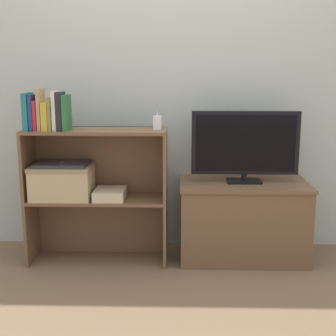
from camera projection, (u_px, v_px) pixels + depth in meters
name	position (u px, v px, depth m)	size (l,w,h in m)	color
ground_plane	(167.00, 270.00, 2.96)	(16.00, 16.00, 0.00)	brown
wall_back	(169.00, 76.00, 3.20)	(10.00, 0.05, 2.40)	#B2BCB2
tv_stand	(243.00, 220.00, 3.12)	(0.84, 0.48, 0.52)	brown
tv	(245.00, 145.00, 3.02)	(0.69, 0.14, 0.47)	black
bookshelf_lower_tier	(100.00, 217.00, 3.13)	(0.90, 0.31, 0.43)	brown
bookshelf_upper_tier	(98.00, 153.00, 3.04)	(0.90, 0.31, 0.44)	brown
book_teal	(28.00, 112.00, 2.88)	(0.03, 0.16, 0.23)	#1E7075
book_navy	(33.00, 112.00, 2.88)	(0.02, 0.14, 0.22)	navy
book_crimson	(37.00, 115.00, 2.89)	(0.02, 0.14, 0.18)	#B22328
book_tan	(41.00, 109.00, 2.88)	(0.02, 0.14, 0.26)	tan
book_mustard	(47.00, 116.00, 2.89)	(0.04, 0.15, 0.17)	gold
book_olive	(52.00, 114.00, 2.88)	(0.02, 0.15, 0.20)	olive
book_ivory	(56.00, 111.00, 2.88)	(0.02, 0.13, 0.24)	silver
book_charcoal	(61.00, 111.00, 2.88)	(0.03, 0.13, 0.23)	#232328
book_forest	(67.00, 113.00, 2.88)	(0.03, 0.16, 0.22)	#286638
baby_monitor	(157.00, 123.00, 2.93)	(0.05, 0.04, 0.12)	white
storage_basket_left	(62.00, 180.00, 3.00)	(0.39, 0.28, 0.21)	tan
laptop	(62.00, 164.00, 2.98)	(0.33, 0.25, 0.02)	#2D2D33
magazine_stack	(110.00, 194.00, 3.00)	(0.19, 0.22, 0.06)	beige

